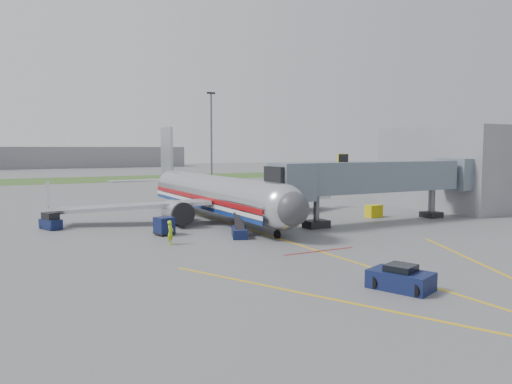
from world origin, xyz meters
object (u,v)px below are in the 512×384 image
pushback_tug (401,279)px  belt_loader (239,231)px  baggage_tug (51,222)px  ramp_worker (170,233)px  airliner (214,194)px

pushback_tug → belt_loader: (-0.61, 18.06, -0.10)m
baggage_tug → belt_loader: belt_loader is taller
baggage_tug → ramp_worker: (7.41, -12.15, 0.24)m
airliner → ramp_worker: airliner is taller
belt_loader → ramp_worker: (-6.17, -0.50, 0.48)m
pushback_tug → ramp_worker: (-6.78, 17.56, 0.37)m
airliner → baggage_tug: bearing=178.4°
airliner → belt_loader: bearing=-102.5°
pushback_tug → belt_loader: size_ratio=0.96×
belt_loader → ramp_worker: 6.21m
airliner → belt_loader: 11.70m
baggage_tug → ramp_worker: 14.24m
pushback_tug → baggage_tug: 32.93m
baggage_tug → ramp_worker: bearing=-58.6°
airliner → ramp_worker: size_ratio=19.25×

